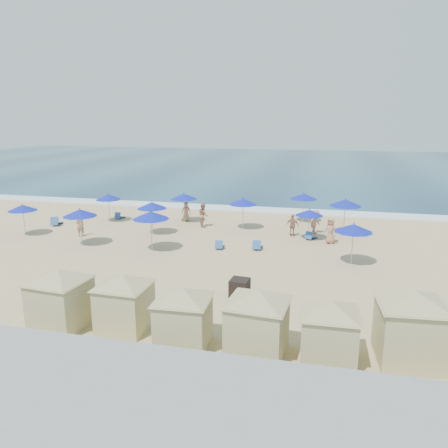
{
  "coord_description": "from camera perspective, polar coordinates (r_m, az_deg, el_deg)",
  "views": [
    {
      "loc": [
        7.57,
        -24.11,
        8.42
      ],
      "look_at": [
        1.08,
        3.0,
        1.6
      ],
      "focal_mm": 35.0,
      "sensor_mm": 36.0,
      "label": 1
    }
  ],
  "objects": [
    {
      "name": "umbrella_4",
      "position": [
        32.33,
        -9.4,
        2.42
      ],
      "size": [
        2.2,
        2.2,
        2.51
      ],
      "color": "#A5A8AD",
      "rests_on": "ground"
    },
    {
      "name": "cabana_5",
      "position": [
        16.82,
        23.28,
        -11.04
      ],
      "size": [
        4.68,
        4.68,
        2.94
      ],
      "color": "tan",
      "rests_on": "ground"
    },
    {
      "name": "seawall",
      "position": [
        15.17,
        -19.82,
        -17.94
      ],
      "size": [
        160.0,
        6.1,
        1.22
      ],
      "color": "gray",
      "rests_on": "ground"
    },
    {
      "name": "beach_chair_1",
      "position": [
        38.28,
        -13.53,
        0.98
      ],
      "size": [
        0.5,
        1.13,
        0.62
      ],
      "color": "#2A539A",
      "rests_on": "ground"
    },
    {
      "name": "ground",
      "position": [
        26.63,
        -3.78,
        -4.72
      ],
      "size": [
        160.0,
        160.0,
        0.0
      ],
      "primitive_type": "plane",
      "color": "tan",
      "rests_on": "ground"
    },
    {
      "name": "beachgoer_3",
      "position": [
        32.91,
        11.8,
        0.27
      ],
      "size": [
        1.13,
        1.36,
        1.83
      ],
      "primitive_type": "imported",
      "rotation": [
        0.0,
        0.0,
        1.11
      ],
      "color": "#A7765D",
      "rests_on": "ground"
    },
    {
      "name": "beach_chair_4",
      "position": [
        28.74,
        4.37,
        -2.85
      ],
      "size": [
        0.56,
        1.23,
        0.68
      ],
      "color": "#2A539A",
      "rests_on": "ground"
    },
    {
      "name": "beach_chair_0",
      "position": [
        37.47,
        -21.07,
        0.24
      ],
      "size": [
        0.95,
        1.49,
        0.76
      ],
      "color": "#2A539A",
      "rests_on": "ground"
    },
    {
      "name": "beach_chair_2",
      "position": [
        36.53,
        -9.15,
        0.59
      ],
      "size": [
        0.6,
        1.18,
        0.63
      ],
      "color": "#2A539A",
      "rests_on": "ground"
    },
    {
      "name": "umbrella_0",
      "position": [
        34.85,
        -24.83,
        1.94
      ],
      "size": [
        2.08,
        2.08,
        2.37
      ],
      "color": "#A5A8AD",
      "rests_on": "ground"
    },
    {
      "name": "beachgoer_0",
      "position": [
        33.3,
        -18.29,
        -0.15
      ],
      "size": [
        0.65,
        0.72,
        1.64
      ],
      "primitive_type": "imported",
      "rotation": [
        0.0,
        0.0,
        4.15
      ],
      "color": "#A7765D",
      "rests_on": "ground"
    },
    {
      "name": "ocean",
      "position": [
        79.91,
        8.02,
        7.58
      ],
      "size": [
        160.0,
        80.0,
        0.06
      ],
      "primitive_type": "cube",
      "color": "#0D304C",
      "rests_on": "ground"
    },
    {
      "name": "surf_line",
      "position": [
        41.18,
        2.59,
        1.99
      ],
      "size": [
        160.0,
        2.5,
        0.08
      ],
      "primitive_type": "cube",
      "color": "white",
      "rests_on": "ground"
    },
    {
      "name": "umbrella_10",
      "position": [
        26.31,
        16.56,
        -0.51
      ],
      "size": [
        2.23,
        2.23,
        2.54
      ],
      "color": "#A5A8AD",
      "rests_on": "ground"
    },
    {
      "name": "umbrella_6",
      "position": [
        33.46,
        2.51,
        2.94
      ],
      "size": [
        2.18,
        2.18,
        2.48
      ],
      "color": "#A5A8AD",
      "rests_on": "ground"
    },
    {
      "name": "umbrella_1",
      "position": [
        37.14,
        -14.87,
        3.43
      ],
      "size": [
        2.09,
        2.09,
        2.38
      ],
      "color": "#A5A8AD",
      "rests_on": "ground"
    },
    {
      "name": "umbrella_3",
      "position": [
        35.88,
        -5.27,
        3.62
      ],
      "size": [
        2.18,
        2.18,
        2.48
      ],
      "color": "#A5A8AD",
      "rests_on": "ground"
    },
    {
      "name": "umbrella_9",
      "position": [
        33.17,
        15.58,
        2.69
      ],
      "size": [
        2.38,
        2.38,
        2.71
      ],
      "color": "#A5A8AD",
      "rests_on": "ground"
    },
    {
      "name": "cabana_1",
      "position": [
        18.22,
        -12.94,
        -9.02
      ],
      "size": [
        4.11,
        4.11,
        2.58
      ],
      "color": "tan",
      "rests_on": "ground"
    },
    {
      "name": "beachgoer_4",
      "position": [
        36.47,
        -4.97,
        1.64
      ],
      "size": [
        0.84,
        0.6,
        1.62
      ],
      "primitive_type": "imported",
      "rotation": [
        0.0,
        0.0,
        3.25
      ],
      "color": "#A7765D",
      "rests_on": "ground"
    },
    {
      "name": "trash_bin",
      "position": [
        21.24,
        2.06,
        -8.34
      ],
      "size": [
        0.95,
        0.95,
        0.87
      ],
      "primitive_type": "cube",
      "rotation": [
        0.0,
        0.0,
        -0.09
      ],
      "color": "black",
      "rests_on": "ground"
    },
    {
      "name": "beach_chair_5",
      "position": [
        31.56,
        11.24,
        -1.59
      ],
      "size": [
        0.93,
        1.27,
        0.64
      ],
      "color": "#2A539A",
      "rests_on": "ground"
    },
    {
      "name": "umbrella_5",
      "position": [
        28.23,
        -9.53,
        1.15
      ],
      "size": [
        2.39,
        2.39,
        2.72
      ],
      "color": "#A5A8AD",
      "rests_on": "ground"
    },
    {
      "name": "umbrella_8",
      "position": [
        36.28,
        10.36,
        3.58
      ],
      "size": [
        2.19,
        2.19,
        2.49
      ],
      "color": "#A5A8AD",
      "rests_on": "ground"
    },
    {
      "name": "cabana_4",
      "position": [
        15.92,
        13.62,
        -12.55
      ],
      "size": [
        4.08,
        4.08,
        2.56
      ],
      "color": "tan",
      "rests_on": "ground"
    },
    {
      "name": "beachgoer_2",
      "position": [
        32.04,
        8.96,
        -0.15
      ],
      "size": [
        1.04,
        0.71,
        1.63
      ],
      "primitive_type": "imported",
      "rotation": [
        0.0,
        0.0,
        2.78
      ],
      "color": "#A7765D",
      "rests_on": "ground"
    },
    {
      "name": "cabana_2",
      "position": [
        16.61,
        -5.35,
        -11.05
      ],
      "size": [
        4.08,
        4.08,
        2.57
      ],
      "color": "tan",
      "rests_on": "ground"
    },
    {
      "name": "beachgoer_1",
      "position": [
        34.41,
        -2.72,
        1.18
      ],
      "size": [
        1.08,
        1.15,
        1.89
      ],
      "primitive_type": "imported",
      "rotation": [
        0.0,
        0.0,
        2.1
      ],
      "color": "#A7765D",
      "rests_on": "ground"
    },
    {
      "name": "beach_chair_3",
      "position": [
        28.8,
        -0.59,
        -2.8
      ],
      "size": [
        0.61,
        1.18,
        0.63
      ],
      "color": "#2A539A",
      "rests_on": "ground"
    },
    {
      "name": "umbrella_7",
      "position": [
        31.01,
        11.09,
        1.47
      ],
      "size": [
        1.99,
        1.99,
        2.26
      ],
      "color": "#A5A8AD",
      "rests_on": "ground"
    },
    {
      "name": "cabana_3",
      "position": [
        16.02,
        4.4,
        -11.59
      ],
      "size": [
        4.37,
        4.37,
        2.75
      ],
      "color": "tan",
      "rests_on": "ground"
    },
    {
      "name": "beachgoer_5",
      "position": [
        30.64,
        13.74,
        -0.88
      ],
      "size": [
        1.04,
        0.92,
        1.78
      ],
      "primitive_type": "imported",
      "rotation": [
        0.0,
        0.0,
        5.77
      ],
      "color": "#A7765D",
      "rests_on": "ground"
    },
    {
      "name": "cabana_0",
      "position": [
        19.14,
        -20.67,
        -8.14
      ],
      "size": [
        4.36,
        4.36,
        2.75
      ],
      "color": "tan",
      "rests_on": "ground"
    },
    {
      "name": "umbrella_2",
      "position": [
        30.6,
        -18.31,
        1.41
      ],
      "size": [
        2.28,
        2.28,
        2.59
      ],
      "color": "#A5A8AD",
      "rests_on": "ground"
    }
  ]
}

